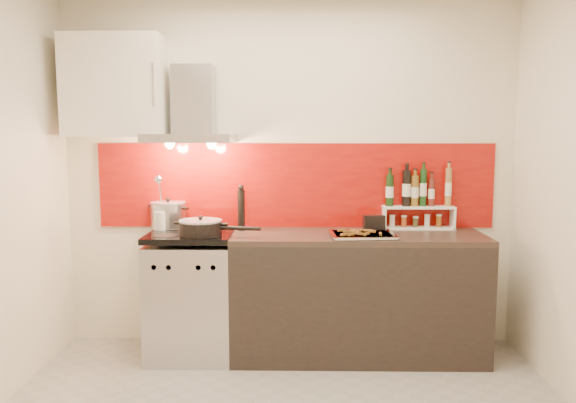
{
  "coord_description": "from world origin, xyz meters",
  "views": [
    {
      "loc": [
        0.06,
        -2.86,
        1.61
      ],
      "look_at": [
        0.0,
        0.95,
        1.15
      ],
      "focal_mm": 35.0,
      "sensor_mm": 36.0,
      "label": 1
    }
  ],
  "objects_px": {
    "saute_pan": "(202,227)",
    "stock_pot": "(168,215)",
    "range_stove": "(192,295)",
    "pepper_mill": "(241,208)",
    "baking_tray": "(362,234)",
    "counter": "(357,295)"
  },
  "relations": [
    {
      "from": "stock_pot",
      "to": "pepper_mill",
      "type": "height_order",
      "value": "pepper_mill"
    },
    {
      "from": "pepper_mill",
      "to": "baking_tray",
      "type": "height_order",
      "value": "pepper_mill"
    },
    {
      "from": "range_stove",
      "to": "baking_tray",
      "type": "height_order",
      "value": "baking_tray"
    },
    {
      "from": "stock_pot",
      "to": "baking_tray",
      "type": "bearing_deg",
      "value": -12.11
    },
    {
      "from": "pepper_mill",
      "to": "stock_pot",
      "type": "bearing_deg",
      "value": 172.91
    },
    {
      "from": "baking_tray",
      "to": "stock_pot",
      "type": "bearing_deg",
      "value": 167.89
    },
    {
      "from": "range_stove",
      "to": "counter",
      "type": "relative_size",
      "value": 0.51
    },
    {
      "from": "range_stove",
      "to": "counter",
      "type": "bearing_deg",
      "value": 0.23
    },
    {
      "from": "range_stove",
      "to": "saute_pan",
      "type": "bearing_deg",
      "value": -48.85
    },
    {
      "from": "pepper_mill",
      "to": "baking_tray",
      "type": "xyz_separation_m",
      "value": [
        0.87,
        -0.24,
        -0.15
      ]
    },
    {
      "from": "range_stove",
      "to": "pepper_mill",
      "type": "distance_m",
      "value": 0.73
    },
    {
      "from": "saute_pan",
      "to": "pepper_mill",
      "type": "relative_size",
      "value": 1.7
    },
    {
      "from": "saute_pan",
      "to": "stock_pot",
      "type": "bearing_deg",
      "value": 134.28
    },
    {
      "from": "pepper_mill",
      "to": "baking_tray",
      "type": "bearing_deg",
      "value": -15.25
    },
    {
      "from": "range_stove",
      "to": "counter",
      "type": "xyz_separation_m",
      "value": [
        1.2,
        0.0,
        0.01
      ]
    },
    {
      "from": "stock_pot",
      "to": "pepper_mill",
      "type": "bearing_deg",
      "value": -7.09
    },
    {
      "from": "range_stove",
      "to": "pepper_mill",
      "type": "relative_size",
      "value": 2.68
    },
    {
      "from": "range_stove",
      "to": "pepper_mill",
      "type": "bearing_deg",
      "value": 20.61
    },
    {
      "from": "saute_pan",
      "to": "baking_tray",
      "type": "xyz_separation_m",
      "value": [
        1.12,
        0.01,
        -0.05
      ]
    },
    {
      "from": "counter",
      "to": "baking_tray",
      "type": "height_order",
      "value": "baking_tray"
    },
    {
      "from": "counter",
      "to": "saute_pan",
      "type": "distance_m",
      "value": 1.22
    },
    {
      "from": "counter",
      "to": "baking_tray",
      "type": "distance_m",
      "value": 0.48
    }
  ]
}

